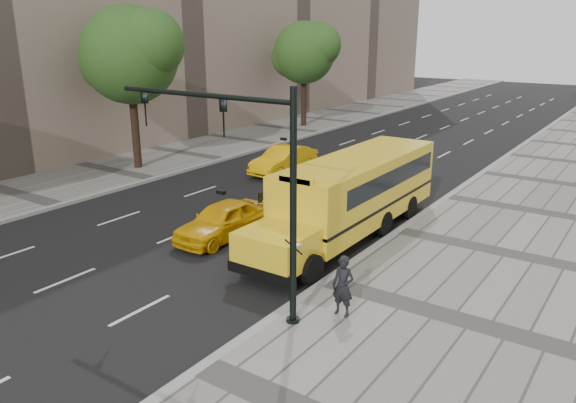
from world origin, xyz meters
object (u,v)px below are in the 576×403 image
Objects in this scene: tree_c at (305,52)px; school_bus at (355,190)px; pedestrian at (343,286)px; tree_b at (130,54)px; taxi_far at (284,160)px; taxi_near at (222,221)px; traffic_signal at (249,172)px.

tree_c is 24.88m from school_bus.
school_bus is 6.73× the size of pedestrian.
tree_b is 0.77× the size of school_bus.
taxi_near is at bearing -66.25° from taxi_far.
tree_b is 20.54m from pedestrian.
school_bus is at bearing -8.43° from tree_b.
taxi_near is 10.38m from taxi_far.
tree_c is 0.72× the size of school_bus.
tree_b is 1.08× the size of tree_c.
school_bus reaches higher than taxi_far.
tree_c is 4.82× the size of pedestrian.
tree_b is 2.14× the size of taxi_near.
tree_b reaches higher than taxi_far.
school_bus is at bearing 113.70° from pedestrian.
tree_c is 1.29× the size of traffic_signal.
taxi_far is at bearing 128.70° from pedestrian.
pedestrian is at bearing -55.19° from tree_c.
tree_b is at bearing 152.75° from pedestrian.
traffic_signal is (4.53, -3.97, 3.38)m from taxi_near.
taxi_far is (-7.72, 6.24, -1.02)m from school_bus.
pedestrian is at bearing -64.43° from school_bus.
taxi_far is 16.49m from pedestrian.
tree_c reaches higher than school_bus.
tree_c is at bearing 90.03° from tree_b.
tree_b reaches higher than tree_c.
traffic_signal reaches higher than school_bus.
pedestrian is (10.72, -12.52, 0.27)m from taxi_far.
traffic_signal reaches higher than pedestrian.
taxi_near is (11.07, -22.88, -5.20)m from tree_c.
taxi_near is 0.65× the size of traffic_signal.
pedestrian is at bearing -47.59° from taxi_far.
tree_b is 13.63m from taxi_near.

